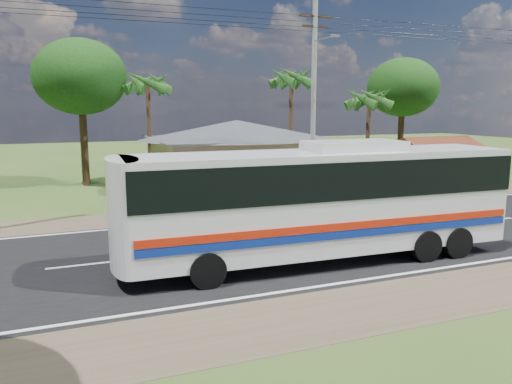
{
  "coord_description": "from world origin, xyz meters",
  "views": [
    {
      "loc": [
        -9.57,
        -17.1,
        5.31
      ],
      "look_at": [
        -2.42,
        1.0,
        1.93
      ],
      "focal_mm": 35.0,
      "sensor_mm": 36.0,
      "label": 1
    }
  ],
  "objects": [
    {
      "name": "motorcycle",
      "position": [
        10.65,
        5.15,
        0.45
      ],
      "size": [
        1.82,
        1.12,
        0.9
      ],
      "primitive_type": "imported",
      "rotation": [
        0.0,
        0.0,
        1.25
      ],
      "color": "black",
      "rests_on": "ground"
    },
    {
      "name": "utility_poles",
      "position": [
        2.67,
        6.49,
        5.77
      ],
      "size": [
        32.8,
        2.22,
        11.0
      ],
      "color": "#9E9E99",
      "rests_on": "ground"
    },
    {
      "name": "palm_mid",
      "position": [
        6.0,
        15.5,
        7.16
      ],
      "size": [
        2.8,
        2.8,
        8.2
      ],
      "color": "#47301E",
      "rests_on": "ground"
    },
    {
      "name": "road",
      "position": [
        0.0,
        0.0,
        0.01
      ],
      "size": [
        120.0,
        16.0,
        0.03
      ],
      "color": "black",
      "rests_on": "ground"
    },
    {
      "name": "house",
      "position": [
        1.0,
        13.0,
        2.64
      ],
      "size": [
        12.4,
        10.0,
        5.0
      ],
      "color": "tan",
      "rests_on": "ground"
    },
    {
      "name": "palm_near",
      "position": [
        9.5,
        11.0,
        5.71
      ],
      "size": [
        2.8,
        2.8,
        6.7
      ],
      "color": "#47301E",
      "rests_on": "ground"
    },
    {
      "name": "waiting_shed",
      "position": [
        13.0,
        8.5,
        2.73
      ],
      "size": [
        5.2,
        4.48,
        3.35
      ],
      "color": "#342313",
      "rests_on": "ground"
    },
    {
      "name": "ground",
      "position": [
        0.0,
        0.0,
        0.0
      ],
      "size": [
        120.0,
        120.0,
        0.0
      ],
      "primitive_type": "plane",
      "color": "#2C4E1C",
      "rests_on": "ground"
    },
    {
      "name": "tree_behind_house",
      "position": [
        -8.0,
        18.0,
        7.12
      ],
      "size": [
        6.0,
        6.0,
        9.61
      ],
      "color": "#47301E",
      "rests_on": "ground"
    },
    {
      "name": "concrete_barrier",
      "position": [
        12.0,
        5.6,
        0.45
      ],
      "size": [
        7.0,
        0.3,
        0.9
      ],
      "primitive_type": "cube",
      "color": "#9E9E99",
      "rests_on": "ground"
    },
    {
      "name": "coach_bus",
      "position": [
        -1.31,
        -2.47,
        2.36
      ],
      "size": [
        13.38,
        3.32,
        4.12
      ],
      "rotation": [
        0.0,
        0.0,
        -0.04
      ],
      "color": "silver",
      "rests_on": "ground"
    },
    {
      "name": "palm_far",
      "position": [
        -4.0,
        16.0,
        6.68
      ],
      "size": [
        2.8,
        2.8,
        7.7
      ],
      "color": "#47301E",
      "rests_on": "ground"
    },
    {
      "name": "tree_behind_shed",
      "position": [
        16.0,
        16.0,
        6.68
      ],
      "size": [
        5.6,
        5.6,
        9.02
      ],
      "color": "#47301E",
      "rests_on": "ground"
    }
  ]
}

